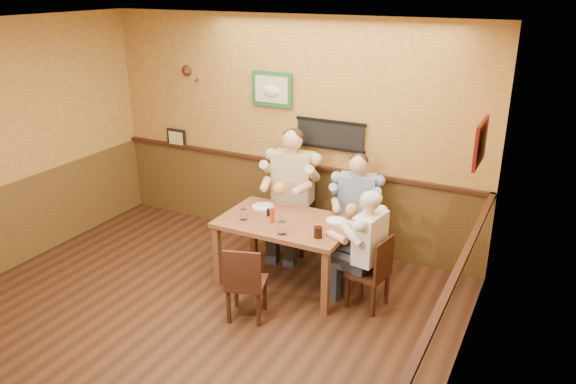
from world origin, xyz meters
name	(u,v)px	position (x,y,z in m)	size (l,w,h in m)	color
room	(179,164)	(0.13, 0.17, 1.69)	(5.02, 5.03, 2.81)	black
dining_table	(286,228)	(0.53, 1.41, 0.66)	(1.40, 0.90, 0.75)	brown
chair_back_left	(293,213)	(0.23, 2.18, 0.49)	(0.45, 0.45, 0.97)	#3B1E13
chair_back_right	(355,230)	(1.04, 2.19, 0.43)	(0.39, 0.39, 0.85)	#3B1E13
chair_right_end	(368,271)	(1.49, 1.36, 0.40)	(0.37, 0.37, 0.79)	#3B1E13
chair_near_side	(246,281)	(0.49, 0.63, 0.40)	(0.37, 0.37, 0.80)	#3B1E13
diner_tan_shirt	(293,197)	(0.23, 2.18, 0.70)	(0.64, 0.64, 1.39)	beige
diner_blue_polo	(356,215)	(1.04, 2.19, 0.61)	(0.56, 0.56, 1.22)	#778EB3
diner_white_elder	(369,257)	(1.49, 1.36, 0.57)	(0.52, 0.52, 1.13)	silver
water_glass_left	(243,214)	(0.11, 1.23, 0.81)	(0.08, 0.08, 0.12)	white
water_glass_mid	(282,228)	(0.65, 1.09, 0.82)	(0.09, 0.09, 0.13)	white
cola_tumbler	(318,232)	(1.01, 1.18, 0.81)	(0.09, 0.09, 0.11)	black
hot_sauce_bottle	(272,214)	(0.43, 1.30, 0.84)	(0.05, 0.05, 0.19)	#B42E13
salt_shaker	(272,211)	(0.33, 1.46, 0.80)	(0.04, 0.04, 0.10)	silver
pepper_shaker	(268,212)	(0.30, 1.43, 0.79)	(0.03, 0.03, 0.08)	black
plate_far_left	(263,206)	(0.13, 1.62, 0.76)	(0.25, 0.25, 0.02)	white
plate_far_right	(336,220)	(1.02, 1.64, 0.76)	(0.22, 0.22, 0.01)	white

